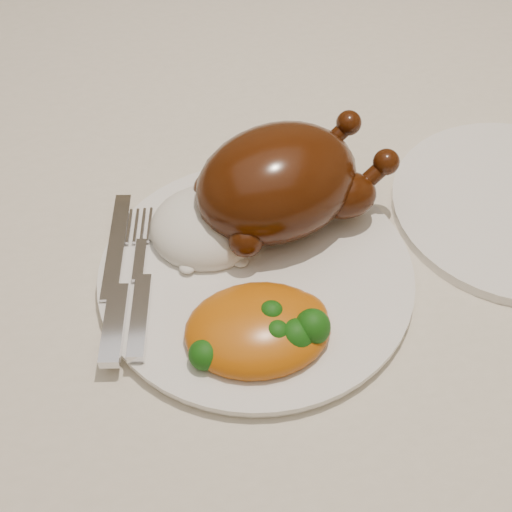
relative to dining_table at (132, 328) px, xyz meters
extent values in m
cube|color=brown|center=(0.00, 0.00, 0.07)|extent=(1.60, 0.90, 0.04)
cube|color=beige|center=(0.00, 0.00, 0.10)|extent=(1.72, 1.02, 0.01)
cube|color=beige|center=(0.00, 0.51, 0.01)|extent=(1.72, 0.01, 0.18)
cylinder|color=white|center=(0.12, -0.03, 0.11)|extent=(0.32, 0.32, 0.01)
ellipsoid|color=#431A07|center=(0.15, 0.03, 0.16)|extent=(0.18, 0.16, 0.10)
ellipsoid|color=#431A07|center=(0.14, 0.02, 0.18)|extent=(0.09, 0.07, 0.04)
ellipsoid|color=#431A07|center=(0.21, 0.02, 0.15)|extent=(0.06, 0.04, 0.04)
sphere|color=#431A07|center=(0.24, 0.03, 0.17)|extent=(0.02, 0.02, 0.02)
ellipsoid|color=#431A07|center=(0.18, 0.08, 0.15)|extent=(0.06, 0.04, 0.04)
sphere|color=#431A07|center=(0.22, 0.09, 0.17)|extent=(0.02, 0.02, 0.02)
sphere|color=#431A07|center=(0.11, -0.02, 0.14)|extent=(0.03, 0.03, 0.03)
sphere|color=#431A07|center=(0.09, 0.04, 0.14)|extent=(0.03, 0.03, 0.03)
ellipsoid|color=white|center=(0.08, 0.01, 0.12)|extent=(0.11, 0.10, 0.05)
ellipsoid|color=#C1610C|center=(0.12, -0.10, 0.12)|extent=(0.12, 0.09, 0.04)
ellipsoid|color=#C1610C|center=(0.15, -0.09, 0.12)|extent=(0.05, 0.05, 0.03)
ellipsoid|color=#0B3A09|center=(0.16, -0.11, 0.13)|extent=(0.03, 0.03, 0.03)
ellipsoid|color=#0B3A09|center=(0.13, -0.09, 0.14)|extent=(0.02, 0.02, 0.02)
ellipsoid|color=#0B3A09|center=(0.07, -0.12, 0.12)|extent=(0.03, 0.03, 0.02)
ellipsoid|color=#0B3A09|center=(0.14, -0.11, 0.13)|extent=(0.03, 0.03, 0.03)
ellipsoid|color=#0B3A09|center=(0.15, -0.11, 0.12)|extent=(0.03, 0.03, 0.03)
ellipsoid|color=#0B3A09|center=(0.13, -0.11, 0.13)|extent=(0.02, 0.02, 0.02)
cube|color=silver|center=(0.00, 0.01, 0.12)|extent=(0.03, 0.12, 0.00)
cube|color=silver|center=(0.00, -0.08, 0.12)|extent=(0.02, 0.08, 0.01)
cube|color=silver|center=(0.02, -0.07, 0.12)|extent=(0.02, 0.08, 0.01)
cube|color=silver|center=(0.02, 0.01, 0.12)|extent=(0.02, 0.09, 0.00)
camera|label=1|loc=(0.08, -0.42, 0.59)|focal=50.00mm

